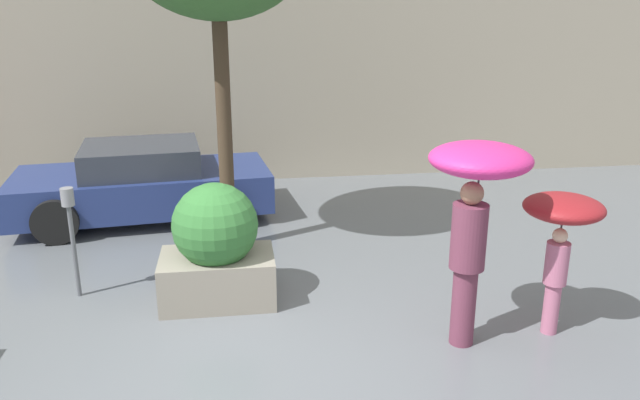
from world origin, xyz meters
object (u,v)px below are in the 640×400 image
planter_box (216,247)px  person_adult (476,190)px  parking_meter (70,220)px  person_child (562,222)px  parked_car_near (143,183)px

planter_box → person_adult: 2.86m
person_adult → parking_meter: bearing=111.2°
planter_box → parking_meter: planter_box is taller
person_adult → parking_meter: size_ratio=1.54×
person_child → planter_box: bearing=103.3°
planter_box → person_child: person_child is taller
person_child → parked_car_near: (-4.54, 4.18, -0.61)m
planter_box → person_child: (3.37, -1.12, 0.51)m
person_adult → person_child: (0.93, 0.06, -0.38)m
person_child → person_adult: bearing=125.6°
planter_box → person_adult: bearing=-25.9°
person_adult → person_child: person_adult is taller
person_adult → planter_box: bearing=106.2°
person_child → parking_meter: (-4.96, 1.47, -0.24)m
person_adult → parked_car_near: bearing=82.4°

